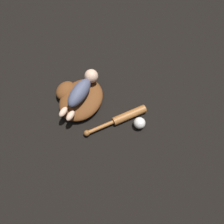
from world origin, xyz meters
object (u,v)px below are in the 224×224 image
Objects in this scene: baseball_glove at (79,98)px; baby_figure at (81,90)px; baseball_bat at (123,118)px; baseball at (140,123)px.

baby_figure is at bearing -20.37° from baseball_glove.
baseball_bat is (0.12, -0.28, -0.11)m from baby_figure.
baseball_bat is at bearing -62.53° from baseball_glove.
baseball_glove is at bearing 159.63° from baby_figure.
baby_figure is 0.86× the size of baseball_bat.
baseball_bat is (0.15, -0.29, -0.02)m from baseball_glove.
baseball is (0.18, -0.38, -0.10)m from baby_figure.
baseball_glove is 1.10× the size of baby_figure.
baseball_glove is 0.95× the size of baseball_bat.
baseball is at bearing -64.37° from baby_figure.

